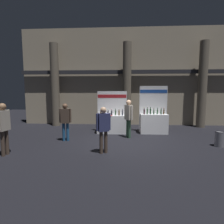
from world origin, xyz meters
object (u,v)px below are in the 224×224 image
(trash_bin, at_px, (220,139))
(visitor_1, at_px, (129,115))
(exhibitor_booth_0, at_px, (112,122))
(visitor_4, at_px, (103,126))
(exhibitor_booth_1, at_px, (154,121))
(visitor_5, at_px, (4,124))
(visitor_2, at_px, (65,119))

(trash_bin, relative_size, visitor_1, 0.34)
(exhibitor_booth_0, xyz_separation_m, visitor_4, (-0.10, -3.25, 0.41))
(exhibitor_booth_1, relative_size, visitor_4, 1.50)
(exhibitor_booth_0, distance_m, visitor_1, 1.42)
(visitor_1, bearing_deg, visitor_5, -93.20)
(visitor_5, bearing_deg, visitor_2, 149.16)
(exhibitor_booth_0, xyz_separation_m, trash_bin, (4.52, -2.17, -0.27))
(trash_bin, relative_size, visitor_2, 0.36)
(trash_bin, distance_m, visitor_5, 8.20)
(exhibitor_booth_1, height_order, visitor_2, exhibitor_booth_1)
(exhibitor_booth_1, xyz_separation_m, visitor_4, (-2.34, -3.33, 0.36))
(exhibitor_booth_0, distance_m, exhibitor_booth_1, 2.24)
(visitor_4, bearing_deg, exhibitor_booth_1, 30.34)
(visitor_4, bearing_deg, visitor_2, 116.19)
(visitor_2, bearing_deg, visitor_4, 135.78)
(trash_bin, bearing_deg, visitor_1, 162.17)
(exhibitor_booth_0, bearing_deg, exhibitor_booth_1, 2.07)
(exhibitor_booth_0, bearing_deg, visitor_2, -139.09)
(visitor_4, height_order, visitor_5, visitor_5)
(exhibitor_booth_0, xyz_separation_m, visitor_2, (-1.98, -1.72, 0.43))
(visitor_5, bearing_deg, visitor_4, 104.20)
(exhibitor_booth_1, xyz_separation_m, visitor_1, (-1.38, -1.07, 0.47))
(exhibitor_booth_0, height_order, exhibitor_booth_1, exhibitor_booth_1)
(exhibitor_booth_1, relative_size, trash_bin, 4.09)
(visitor_2, distance_m, visitor_4, 2.43)
(visitor_1, bearing_deg, trash_bin, 37.46)
(exhibitor_booth_0, distance_m, visitor_5, 5.11)
(visitor_2, xyz_separation_m, visitor_5, (-1.53, -1.96, 0.09))
(trash_bin, height_order, visitor_4, visitor_4)
(exhibitor_booth_1, bearing_deg, trash_bin, -44.68)
(visitor_1, relative_size, visitor_5, 1.00)
(exhibitor_booth_1, bearing_deg, visitor_4, -125.09)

